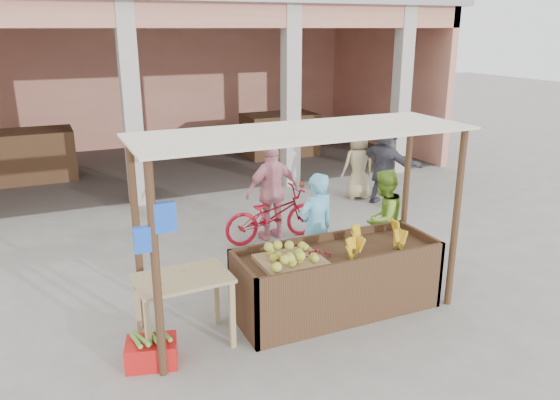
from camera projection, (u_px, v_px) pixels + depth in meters
name	position (u px, v px, depth m)	size (l,w,h in m)	color
ground	(301.00, 318.00, 6.90)	(60.00, 60.00, 0.00)	slate
market_building	(149.00, 61.00, 13.87)	(14.40, 6.40, 4.20)	tan
fruit_stall	(337.00, 282.00, 6.97)	(2.60, 0.95, 0.80)	#4B321E
stall_awning	(300.00, 165.00, 6.35)	(4.09, 1.35, 2.39)	#4B321E
banana_heap	(376.00, 240.00, 7.01)	(1.08, 0.59, 0.20)	gold
melon_tray	(291.00, 257.00, 6.52)	(0.77, 0.66, 0.20)	#92754B
berry_heap	(317.00, 254.00, 6.65)	(0.42, 0.34, 0.13)	maroon
side_table	(183.00, 288.00, 6.15)	(1.08, 0.74, 0.85)	tan
papaya_pile	(182.00, 268.00, 6.07)	(0.71, 0.40, 0.20)	#4A822A
red_crate	(152.00, 352.00, 5.92)	(0.54, 0.39, 0.28)	red
plantain_bundle	(150.00, 338.00, 5.87)	(0.41, 0.29, 0.08)	#609837
produce_sacks	(313.00, 174.00, 12.52)	(0.95, 0.71, 0.58)	maroon
vendor_blue	(316.00, 225.00, 7.68)	(0.64, 0.47, 1.72)	#66C7EC
vendor_green	(383.00, 217.00, 8.15)	(0.78, 0.45, 1.61)	#86B834
motorcycle	(272.00, 214.00, 9.31)	(1.81, 0.62, 0.94)	#A40E1F
shopper_b	(272.00, 188.00, 9.25)	(1.07, 0.57, 1.82)	pink
shopper_c	(358.00, 161.00, 11.52)	(0.78, 0.51, 1.62)	tan
shopper_d	(385.00, 161.00, 11.08)	(1.71, 0.70, 1.85)	#46454F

